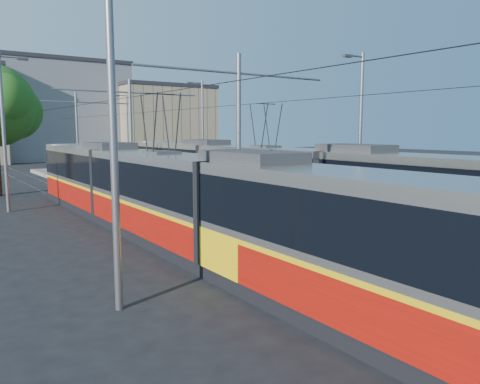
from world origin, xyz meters
TOP-DOWN VIEW (x-y plane):
  - ground at (0.00, 0.00)m, footprint 160.00×160.00m
  - platform at (0.00, 17.00)m, footprint 4.00×50.00m
  - tactile_strip_left at (-1.45, 17.00)m, footprint 0.70×50.00m
  - tactile_strip_right at (1.45, 17.00)m, footprint 0.70×50.00m
  - rails at (0.00, 17.00)m, footprint 8.71×70.00m
  - track_arrow at (-3.60, -3.00)m, footprint 1.20×5.00m
  - tram_left at (-3.60, 7.87)m, footprint 2.43×28.87m
  - tram_right at (3.60, 10.82)m, footprint 2.43×29.94m
  - catenary at (0.00, 14.15)m, footprint 9.20×70.00m
  - street_lamps at (-0.00, 21.00)m, footprint 15.18×38.22m
  - shelter at (0.81, 11.57)m, footprint 1.05×1.35m
  - building_centre at (6.00, 64.00)m, footprint 18.36×14.28m
  - building_right at (20.00, 58.00)m, footprint 14.28×10.20m

SIDE VIEW (x-z plane):
  - ground at x=0.00m, z-range 0.00..0.00m
  - track_arrow at x=-3.60m, z-range 0.00..0.01m
  - rails at x=0.00m, z-range 0.00..0.03m
  - platform at x=0.00m, z-range 0.00..0.30m
  - tactile_strip_left at x=-1.45m, z-range 0.30..0.31m
  - tactile_strip_right at x=1.45m, z-range 0.30..0.31m
  - shelter at x=0.81m, z-range 0.36..2.98m
  - tram_left at x=-3.60m, z-range -1.04..4.46m
  - tram_right at x=3.60m, z-range -0.89..4.61m
  - street_lamps at x=0.00m, z-range 0.18..8.18m
  - catenary at x=0.00m, z-range 1.02..8.02m
  - building_right at x=20.00m, z-range 0.01..10.94m
  - building_centre at x=6.00m, z-range 0.01..13.96m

